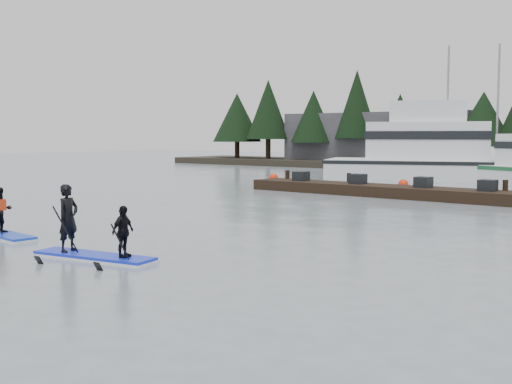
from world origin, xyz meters
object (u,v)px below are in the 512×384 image
Objects in this scene: floating_dock at (394,191)px; fishing_boat_large at (451,168)px; paddleboard_duo at (91,233)px; paddleboard_solo at (1,218)px.

fishing_boat_large is at bearing 101.78° from floating_dock.
paddleboard_solo is at bearing 163.67° from paddleboard_duo.
floating_dock is (2.32, -13.87, -0.49)m from fishing_boat_large.
paddleboard_solo is 0.91× the size of paddleboard_duo.
paddleboard_duo reaches higher than paddleboard_solo.
paddleboard_solo is (-1.68, -32.06, -0.21)m from fishing_boat_large.
paddleboard_solo is at bearing -113.19° from fishing_boat_large.
floating_dock is at bearing -100.69° from fishing_boat_large.
fishing_boat_large is at bearing 85.87° from paddleboard_duo.
fishing_boat_large reaches higher than floating_dock.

